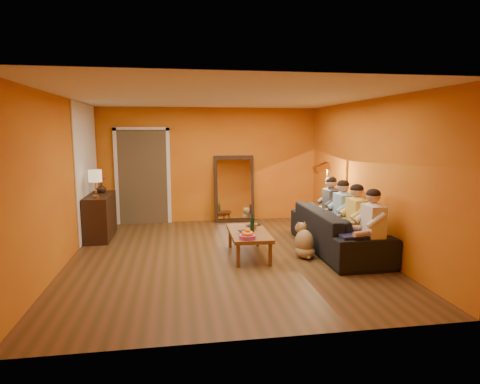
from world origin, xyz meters
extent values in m
cube|color=brown|center=(0.00, 0.00, 0.00)|extent=(5.00, 5.50, 0.00)
cube|color=white|center=(0.00, 0.00, 2.60)|extent=(5.00, 5.50, 0.00)
cube|color=orange|center=(0.00, 2.75, 1.30)|extent=(5.00, 0.00, 2.60)
cube|color=orange|center=(-2.50, 0.00, 1.30)|extent=(0.00, 5.50, 2.60)
cube|color=orange|center=(2.50, 0.00, 1.30)|extent=(0.00, 5.50, 2.60)
cube|color=white|center=(-2.48, 1.75, 1.30)|extent=(0.02, 1.90, 2.58)
cube|color=#3F2D19|center=(-1.50, 2.83, 1.05)|extent=(1.06, 0.30, 2.10)
cube|color=white|center=(-2.07, 2.71, 1.05)|extent=(0.08, 0.06, 2.20)
cube|color=white|center=(-0.93, 2.71, 1.05)|extent=(0.08, 0.06, 2.20)
cube|color=white|center=(-1.50, 2.71, 2.12)|extent=(1.22, 0.06, 0.08)
cube|color=#301D10|center=(0.55, 2.63, 0.76)|extent=(0.92, 0.27, 1.51)
cube|color=white|center=(0.55, 2.59, 0.76)|extent=(0.78, 0.21, 1.35)
cube|color=#301D10|center=(-2.24, 1.55, 0.42)|extent=(0.44, 1.18, 0.85)
imported|color=black|center=(2.00, 0.03, 0.36)|extent=(2.47, 0.97, 0.72)
cylinder|color=black|center=(0.46, -0.11, 0.58)|extent=(0.07, 0.07, 0.31)
imported|color=#B27F3F|center=(0.53, 0.06, 0.47)|extent=(0.12, 0.12, 0.10)
imported|color=black|center=(0.59, 0.29, 0.43)|extent=(0.36, 0.31, 0.02)
imported|color=#301D10|center=(0.23, -0.26, 0.43)|extent=(0.23, 0.28, 0.02)
imported|color=#AB2A13|center=(0.24, -0.25, 0.45)|extent=(0.23, 0.28, 0.02)
imported|color=black|center=(0.23, -0.27, 0.47)|extent=(0.19, 0.23, 0.02)
imported|color=#301D10|center=(-2.24, 1.80, 0.95)|extent=(0.19, 0.19, 0.20)
camera|label=1|loc=(-0.75, -6.43, 2.05)|focal=30.00mm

